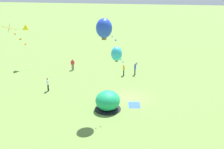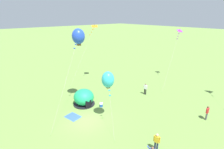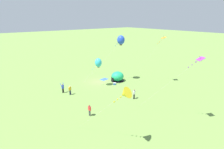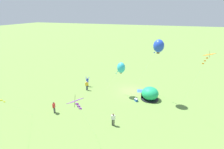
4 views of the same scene
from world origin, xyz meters
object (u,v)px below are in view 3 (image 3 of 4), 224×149
person_center_field (70,90)px  person_strolling (134,94)px  cooler_box (114,84)px  kite_yellow (125,94)px  popup_tent (117,77)px  person_watching_sky (90,110)px  kite_blue (121,40)px  person_with_toddler (63,88)px  kite_orange (162,39)px  kite_cyan (98,63)px  kite_purple (197,61)px

person_center_field → person_strolling: bearing=133.2°
cooler_box → kite_yellow: 18.88m
popup_tent → person_strolling: (3.43, 8.46, -0.03)m
person_watching_sky → kite_blue: kite_blue is taller
person_center_field → person_watching_sky: 8.28m
popup_tent → kite_yellow: kite_yellow is taller
person_with_toddler → kite_orange: bearing=156.8°
person_strolling → kite_cyan: (1.47, -8.42, 3.92)m
person_watching_sky → popup_tent: bearing=-145.3°
kite_yellow → person_watching_sky: bearing=-92.4°
person_center_field → kite_blue: (-11.88, -0.03, 7.83)m
person_watching_sky → person_center_field: bearing=-96.7°
popup_tent → person_center_field: bearing=1.0°
person_with_toddler → kite_blue: kite_blue is taller
person_center_field → person_with_toddler: bearing=-67.1°
kite_orange → person_with_toddler: bearing=-23.2°
kite_purple → kite_blue: (-3.38, -17.60, 0.52)m
person_with_toddler → kite_orange: size_ratio=0.19×
kite_cyan → person_with_toddler: bearing=-11.6°
person_with_toddler → person_watching_sky: (0.30, 9.80, -0.03)m
popup_tent → kite_cyan: bearing=0.4°
kite_blue → kite_cyan: bearing=-1.3°
kite_blue → person_watching_sky: bearing=32.7°
cooler_box → person_center_field: 9.35m
kite_cyan → person_strolling: bearing=99.9°
kite_blue → person_center_field: bearing=0.1°
kite_purple → kite_cyan: (2.20, -17.73, -3.39)m
cooler_box → kite_orange: (-8.02, 4.95, 8.92)m
kite_blue → kite_yellow: bearing=50.0°
cooler_box → kite_blue: bearing=-155.5°
cooler_box → person_with_toddler: person_with_toddler is taller
person_center_field → kite_orange: 20.07m
person_strolling → cooler_box: bearing=-101.8°
popup_tent → person_strolling: size_ratio=1.63×
person_strolling → person_watching_sky: 8.73m
person_center_field → kite_orange: (-17.27, 6.12, 8.18)m
person_center_field → kite_cyan: 7.42m
person_watching_sky → kite_yellow: bearing=87.6°
kite_purple → person_center_field: bearing=-64.2°
kite_yellow → kite_orange: kite_orange is taller
kite_orange → kite_blue: bearing=-48.7°
person_strolling → kite_purple: size_ratio=0.19×
kite_purple → kite_orange: size_ratio=0.91×
kite_yellow → kite_purple: bearing=169.0°
person_with_toddler → kite_blue: bearing=173.0°
kite_purple → kite_orange: (-8.78, -11.45, 0.87)m
person_watching_sky → kite_yellow: (0.32, 7.46, 5.18)m
kite_yellow → kite_cyan: size_ratio=1.19×
popup_tent → kite_purple: kite_purple is taller
cooler_box → kite_cyan: kite_cyan is taller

